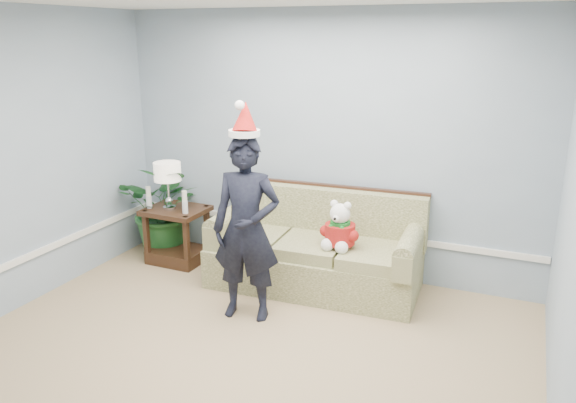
% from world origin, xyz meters
% --- Properties ---
extents(room_shell, '(4.54, 5.04, 2.74)m').
position_xyz_m(room_shell, '(0.00, 0.00, 1.35)').
color(room_shell, tan).
rests_on(room_shell, ground).
extents(wainscot_trim, '(4.49, 4.99, 0.06)m').
position_xyz_m(wainscot_trim, '(-1.18, 1.18, 0.45)').
color(wainscot_trim, white).
rests_on(wainscot_trim, room_shell).
extents(sofa, '(2.10, 0.99, 0.97)m').
position_xyz_m(sofa, '(0.10, 2.07, 0.34)').
color(sofa, '#4E5528').
rests_on(sofa, room_shell).
extents(side_table, '(0.65, 0.55, 0.62)m').
position_xyz_m(side_table, '(-1.52, 2.02, 0.24)').
color(side_table, '#351E13').
rests_on(side_table, room_shell).
extents(table_lamp, '(0.29, 0.29, 0.52)m').
position_xyz_m(table_lamp, '(-1.57, 1.98, 1.01)').
color(table_lamp, silver).
rests_on(table_lamp, side_table).
extents(candle_pair, '(0.52, 0.06, 0.24)m').
position_xyz_m(candle_pair, '(-1.56, 1.92, 0.73)').
color(candle_pair, silver).
rests_on(candle_pair, side_table).
extents(houseplant, '(1.05, 0.93, 1.07)m').
position_xyz_m(houseplant, '(-1.77, 2.20, 0.54)').
color(houseplant, '#1D5424').
rests_on(houseplant, room_shell).
extents(man, '(0.66, 0.50, 1.64)m').
position_xyz_m(man, '(-0.23, 1.21, 0.82)').
color(man, black).
rests_on(man, room_shell).
extents(santa_hat, '(0.33, 0.36, 0.31)m').
position_xyz_m(santa_hat, '(-0.23, 1.23, 1.77)').
color(santa_hat, white).
rests_on(santa_hat, man).
extents(teddy_bear, '(0.31, 0.34, 0.47)m').
position_xyz_m(teddy_bear, '(0.40, 1.88, 0.67)').
color(teddy_bear, white).
rests_on(teddy_bear, sofa).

